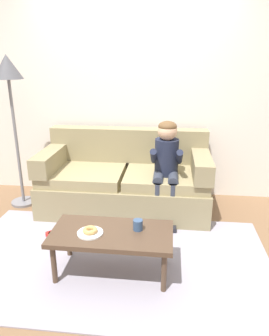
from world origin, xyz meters
TOP-DOWN VIEW (x-y plane):
  - ground at (0.00, 0.00)m, footprint 10.00×10.00m
  - wall_back at (0.00, 1.40)m, footprint 8.00×0.10m
  - area_rug at (0.00, -0.25)m, footprint 2.82×1.66m
  - couch at (-0.04, 0.85)m, footprint 1.93×0.90m
  - coffee_table at (0.03, -0.41)m, footprint 1.00×0.50m
  - person_child at (0.44, 0.64)m, footprint 0.34×0.58m
  - plate at (-0.14, -0.46)m, footprint 0.21×0.21m
  - donut at (-0.14, -0.46)m, footprint 0.17×0.17m
  - mug at (0.24, -0.35)m, footprint 0.08×0.08m
  - toy_controller at (-0.64, 0.08)m, footprint 0.23×0.09m
  - floor_lamp at (-1.33, 0.81)m, footprint 0.33×0.33m

SIDE VIEW (x-z plane):
  - ground at x=0.00m, z-range 0.00..0.00m
  - area_rug at x=0.00m, z-range 0.00..0.01m
  - toy_controller at x=-0.64m, z-range 0.00..0.05m
  - couch at x=-0.04m, z-range -0.12..0.80m
  - coffee_table at x=0.03m, z-range 0.15..0.55m
  - plate at x=-0.14m, z-range 0.39..0.41m
  - donut at x=-0.14m, z-range 0.41..0.44m
  - mug at x=0.24m, z-range 0.39..0.48m
  - person_child at x=0.44m, z-range 0.12..1.22m
  - wall_back at x=0.00m, z-range 0.00..2.80m
  - floor_lamp at x=-1.33m, z-range 0.57..2.34m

